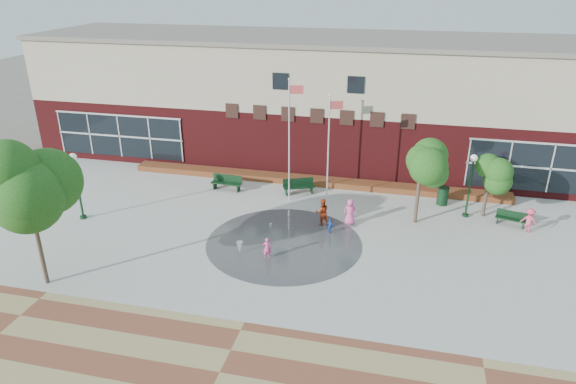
% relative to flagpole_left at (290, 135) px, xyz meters
% --- Properties ---
extents(ground, '(120.00, 120.00, 0.00)m').
position_rel_flagpole_left_xyz_m(ground, '(0.96, -8.57, -4.36)').
color(ground, '#666056').
rests_on(ground, ground).
extents(plaza_concrete, '(46.00, 18.00, 0.01)m').
position_rel_flagpole_left_xyz_m(plaza_concrete, '(0.96, -4.57, -4.35)').
color(plaza_concrete, '#A8A8A0').
rests_on(plaza_concrete, ground).
extents(paver_band, '(46.00, 6.00, 0.01)m').
position_rel_flagpole_left_xyz_m(paver_band, '(0.96, -15.57, -4.35)').
color(paver_band, brown).
rests_on(paver_band, ground).
extents(splash_pad, '(8.40, 8.40, 0.01)m').
position_rel_flagpole_left_xyz_m(splash_pad, '(0.96, -5.57, -4.35)').
color(splash_pad, '#383A3D').
rests_on(splash_pad, ground).
extents(library_building, '(44.40, 10.40, 9.20)m').
position_rel_flagpole_left_xyz_m(library_building, '(0.96, 8.91, 0.29)').
color(library_building, '#551214').
rests_on(library_building, ground).
extents(flower_bed, '(26.00, 1.20, 0.40)m').
position_rel_flagpole_left_xyz_m(flower_bed, '(0.96, 3.03, -4.36)').
color(flower_bed, '#A50F1A').
rests_on(flower_bed, ground).
extents(flagpole_left, '(0.91, 0.22, 7.82)m').
position_rel_flagpole_left_xyz_m(flagpole_left, '(0.00, 0.00, 0.00)').
color(flagpole_left, white).
rests_on(flagpole_left, ground).
extents(flagpole_right, '(0.83, 0.32, 7.01)m').
position_rel_flagpole_left_xyz_m(flagpole_right, '(2.45, -0.12, -0.44)').
color(flagpole_right, white).
rests_on(flagpole_right, ground).
extents(lamp_left, '(0.43, 0.43, 4.10)m').
position_rel_flagpole_left_xyz_m(lamp_left, '(-11.37, -5.38, -1.81)').
color(lamp_left, '#11321A').
rests_on(lamp_left, ground).
extents(lamp_right, '(0.42, 0.42, 3.93)m').
position_rel_flagpole_left_xyz_m(lamp_right, '(10.80, 0.10, -1.91)').
color(lamp_right, '#11321A').
rests_on(lamp_right, ground).
extents(bench_left, '(2.08, 0.69, 1.03)m').
position_rel_flagpole_left_xyz_m(bench_left, '(-4.48, 0.62, -4.02)').
color(bench_left, '#11321A').
rests_on(bench_left, ground).
extents(bench_mid, '(2.10, 1.35, 1.03)m').
position_rel_flagpole_left_xyz_m(bench_mid, '(0.36, 1.10, -4.02)').
color(bench_mid, '#11321A').
rests_on(bench_mid, ground).
extents(bench_right, '(1.72, 0.90, 0.84)m').
position_rel_flagpole_left_xyz_m(bench_right, '(13.22, -0.51, -4.09)').
color(bench_right, '#11321A').
rests_on(bench_right, ground).
extents(trash_can, '(0.73, 0.73, 1.19)m').
position_rel_flagpole_left_xyz_m(trash_can, '(9.49, 1.54, -3.75)').
color(trash_can, '#11321A').
rests_on(trash_can, ground).
extents(tree_big_left, '(4.54, 4.54, 7.26)m').
position_rel_flagpole_left_xyz_m(tree_big_left, '(-9.02, -11.86, 0.83)').
color(tree_big_left, '#3F3125').
rests_on(tree_big_left, ground).
extents(tree_mid, '(2.95, 2.95, 4.98)m').
position_rel_flagpole_left_xyz_m(tree_mid, '(7.86, -1.39, -0.73)').
color(tree_mid, '#3F3125').
rests_on(tree_mid, ground).
extents(tree_small_right, '(2.26, 2.26, 3.86)m').
position_rel_flagpole_left_xyz_m(tree_small_right, '(11.83, 0.39, -1.54)').
color(tree_small_right, '#3F3125').
rests_on(tree_small_right, ground).
extents(water_jet_a, '(0.33, 0.33, 0.65)m').
position_rel_flagpole_left_xyz_m(water_jet_a, '(-1.01, -7.17, -4.36)').
color(water_jet_a, white).
rests_on(water_jet_a, ground).
extents(water_jet_b, '(0.18, 0.18, 0.40)m').
position_rel_flagpole_left_xyz_m(water_jet_b, '(-0.11, -4.30, -4.36)').
color(water_jet_b, white).
rests_on(water_jet_b, ground).
extents(child_splash, '(0.49, 0.39, 1.17)m').
position_rel_flagpole_left_xyz_m(child_splash, '(0.50, -7.29, -3.77)').
color(child_splash, '#EC4A8B').
rests_on(child_splash, ground).
extents(adult_red, '(0.98, 0.89, 1.63)m').
position_rel_flagpole_left_xyz_m(adult_red, '(2.60, -2.95, -3.54)').
color(adult_red, '#B83816').
rests_on(adult_red, ground).
extents(adult_pink, '(0.79, 0.53, 1.57)m').
position_rel_flagpole_left_xyz_m(adult_pink, '(4.15, -2.49, -3.57)').
color(adult_pink, '#EC4D97').
rests_on(adult_pink, ground).
extents(child_blue, '(0.54, 0.51, 0.90)m').
position_rel_flagpole_left_xyz_m(child_blue, '(3.23, -3.88, -3.91)').
color(child_blue, blue).
rests_on(child_blue, ground).
extents(person_bench, '(1.07, 0.82, 1.45)m').
position_rel_flagpole_left_xyz_m(person_bench, '(14.04, -1.18, -3.63)').
color(person_bench, '#DC446A').
rests_on(person_bench, ground).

